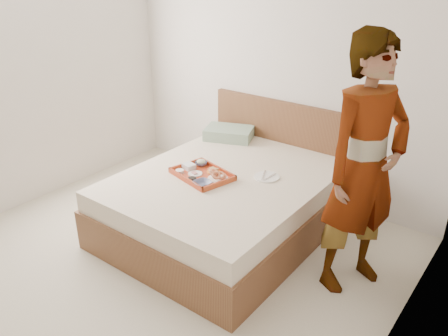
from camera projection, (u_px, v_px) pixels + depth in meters
ground at (133, 278)px, 3.46m from camera, size 3.50×4.00×0.01m
wall_back at (278, 64)px, 4.36m from camera, size 3.50×0.01×2.60m
wall_right at (386, 193)px, 1.95m from camera, size 0.01×4.00×2.60m
bed at (226, 202)px, 3.99m from camera, size 1.65×2.00×0.53m
headboard at (284, 147)px, 4.60m from camera, size 1.65×0.06×0.95m
pillow at (229, 133)px, 4.66m from camera, size 0.56×0.48×0.11m
tray at (202, 174)px, 3.85m from camera, size 0.57×0.47×0.05m
prawn_plate at (218, 179)px, 3.78m from camera, size 0.21×0.21×0.01m
navy_bowl_big at (202, 183)px, 3.67m from camera, size 0.17×0.17×0.03m
sauce_dish at (192, 179)px, 3.75m from camera, size 0.09×0.09×0.03m
meat_plate at (195, 174)px, 3.87m from camera, size 0.15×0.15×0.01m
bread_plate at (214, 172)px, 3.91m from camera, size 0.15×0.15×0.01m
salad_bowl at (201, 163)px, 4.03m from camera, size 0.13×0.13×0.03m
plastic_tub at (189, 166)px, 3.96m from camera, size 0.12×0.11×0.05m
cheese_round at (180, 171)px, 3.89m from camera, size 0.09×0.09×0.03m
dinner_plate at (267, 177)px, 3.84m from camera, size 0.24×0.24×0.01m
person at (364, 168)px, 3.07m from camera, size 0.69×0.80×1.85m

